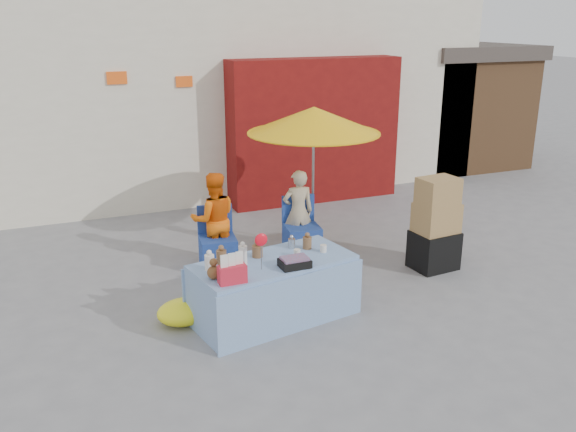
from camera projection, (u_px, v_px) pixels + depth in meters
name	position (u px, v px, depth m)	size (l,w,h in m)	color
ground	(292.00, 315.00, 7.08)	(80.00, 80.00, 0.00)	slate
backdrop	(178.00, 26.00, 12.89)	(14.00, 8.00, 7.80)	silver
market_table	(273.00, 289.00, 6.88)	(1.98, 1.19, 1.12)	#84A6D3
chair_left	(218.00, 250.00, 8.31)	(0.54, 0.53, 0.85)	navy
chair_right	(302.00, 238.00, 8.76)	(0.54, 0.53, 0.85)	navy
vendor_orange	(214.00, 220.00, 8.30)	(0.64, 0.50, 1.32)	orange
vendor_beige	(298.00, 212.00, 8.77)	(0.45, 0.30, 1.24)	tan
umbrella	(314.00, 121.00, 8.61)	(1.90, 1.90, 2.09)	gray
box_stack	(436.00, 227.00, 8.20)	(0.62, 0.52, 1.28)	black
tarp_bundle	(184.00, 312.00, 6.84)	(0.61, 0.49, 0.28)	yellow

